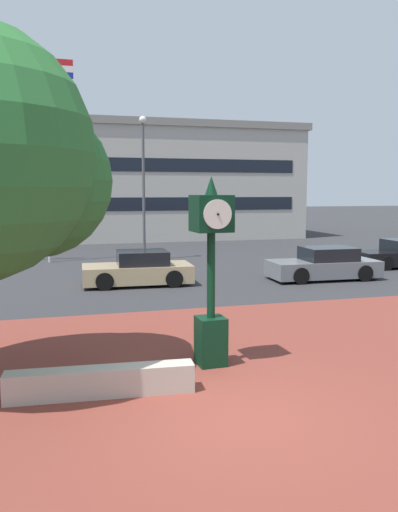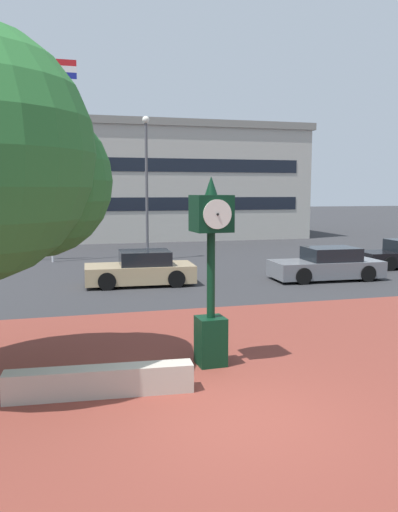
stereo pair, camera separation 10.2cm
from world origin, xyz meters
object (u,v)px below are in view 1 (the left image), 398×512
(car_street_near, at_px, (139,270))
(civic_building, at_px, (129,182))
(car_street_far, at_px, (324,265))
(flagpole_secondary, at_px, (48,144))
(street_clock, at_px, (211,268))
(street_lamp_post, at_px, (143,174))

(car_street_near, height_order, civic_building, civic_building)
(car_street_far, distance_m, flagpole_secondary, 14.24)
(flagpole_secondary, relative_size, civic_building, 0.41)
(car_street_far, bearing_deg, car_street_near, 86.06)
(street_clock, height_order, car_street_near, street_clock)
(car_street_near, distance_m, flagpole_secondary, 9.55)
(car_street_near, xyz_separation_m, flagpole_secondary, (-3.15, 7.38, 5.17))
(car_street_near, bearing_deg, civic_building, -4.52)
(street_clock, distance_m, car_street_near, 9.49)
(flagpole_secondary, bearing_deg, civic_building, 68.80)
(car_street_near, bearing_deg, car_street_far, -93.18)
(car_street_near, relative_size, street_lamp_post, 0.58)
(street_clock, xyz_separation_m, car_street_near, (0.01, 9.38, -1.42))
(civic_building, bearing_deg, car_street_near, -97.21)
(car_street_near, distance_m, street_lamp_post, 7.78)
(street_clock, relative_size, car_street_far, 0.86)
(car_street_far, bearing_deg, civic_building, 12.45)
(car_street_far, bearing_deg, flagpole_secondary, 54.10)
(street_clock, height_order, civic_building, civic_building)
(civic_building, height_order, street_lamp_post, civic_building)
(street_clock, xyz_separation_m, civic_building, (2.92, 32.38, 2.20))
(street_clock, distance_m, flagpole_secondary, 17.46)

